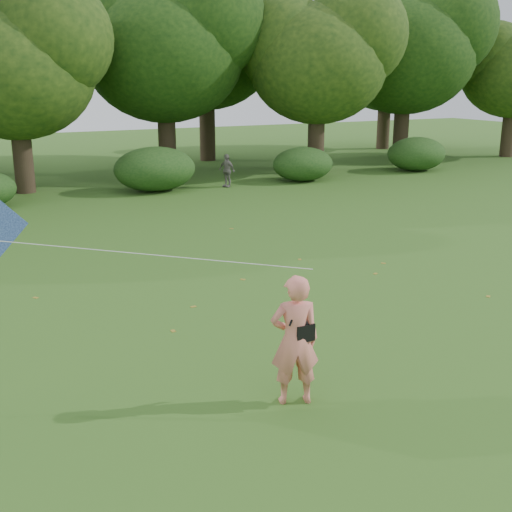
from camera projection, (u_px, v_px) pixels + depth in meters
name	position (u px, v px, depth m)	size (l,w,h in m)	color
ground	(321.00, 369.00, 10.72)	(100.00, 100.00, 0.00)	#265114
man_kite_flyer	(295.00, 340.00, 9.41)	(0.73, 0.48, 2.00)	#EF7F70
bystander_right	(227.00, 171.00, 28.19)	(0.85, 0.36, 1.46)	slate
crossbody_bag	(303.00, 331.00, 9.40)	(0.43, 0.20, 0.75)	black
tree_line	(89.00, 57.00, 29.60)	(54.70, 15.30, 9.48)	#3A2D1E
shrub_band	(67.00, 178.00, 25.31)	(39.15, 3.22, 1.88)	#264919
fallen_leaves	(305.00, 285.00, 15.05)	(9.60, 13.67, 0.01)	olive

